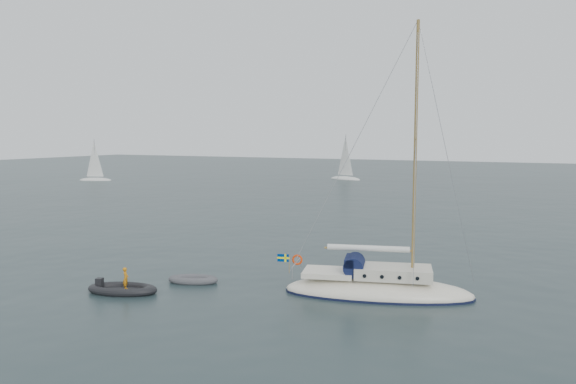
% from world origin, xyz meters
% --- Properties ---
extents(ground, '(300.00, 300.00, 0.00)m').
position_xyz_m(ground, '(0.00, 0.00, 0.00)').
color(ground, black).
rests_on(ground, ground).
extents(sailboat, '(10.01, 3.00, 14.26)m').
position_xyz_m(sailboat, '(3.11, 0.95, 1.08)').
color(sailboat, '#EDE5CE').
rests_on(sailboat, ground).
extents(dinghy, '(2.80, 1.26, 0.40)m').
position_xyz_m(dinghy, '(-6.84, -1.02, 0.18)').
color(dinghy, '#545459').
rests_on(dinghy, ground).
extents(rib, '(3.73, 1.69, 1.36)m').
position_xyz_m(rib, '(-8.99, -4.24, 0.22)').
color(rib, black).
rests_on(rib, ground).
extents(distant_yacht_c, '(6.54, 3.49, 8.67)m').
position_xyz_m(distant_yacht_c, '(-23.33, 69.83, 3.71)').
color(distant_yacht_c, silver).
rests_on(distant_yacht_c, ground).
extents(distant_yacht_a, '(5.86, 3.13, 7.77)m').
position_xyz_m(distant_yacht_a, '(-62.53, 48.53, 3.32)').
color(distant_yacht_a, silver).
rests_on(distant_yacht_a, ground).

